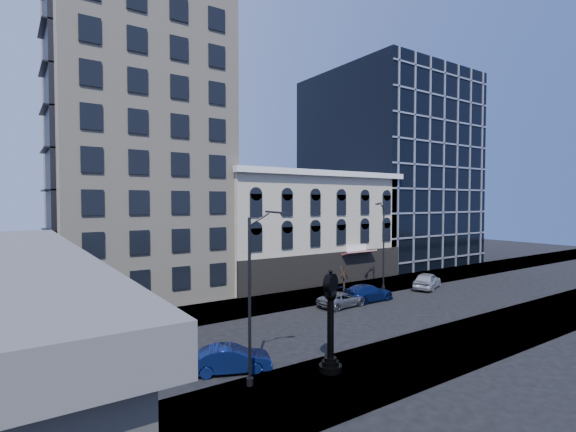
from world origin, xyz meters
TOP-DOWN VIEW (x-y plane):
  - ground at (0.00, 0.00)m, footprint 160.00×160.00m
  - sidewalk_far at (0.00, 8.00)m, footprint 160.00×6.00m
  - sidewalk_near at (0.00, -8.00)m, footprint 160.00×6.00m
  - cream_tower at (-6.11, 18.88)m, footprint 15.90×15.40m
  - victorian_row at (12.00, 15.89)m, footprint 22.60×11.19m
  - glass_office at (32.00, 20.91)m, footprint 20.00×20.15m
  - street_clock at (-2.65, -6.88)m, footprint 1.23×1.23m
  - street_lamp_near at (-6.43, -6.15)m, footprint 2.23×0.76m
  - street_lamp_far at (14.61, 5.74)m, footprint 2.23×1.14m
  - bare_tree_near at (-15.18, -7.72)m, footprint 3.69×3.69m
  - bare_tree_far at (10.37, 6.60)m, footprint 1.91×1.91m
  - warning_sign at (-16.62, -6.20)m, footprint 0.67×0.19m
  - car_near_a at (-15.71, -3.31)m, footprint 4.42×1.82m
  - car_near_b at (-6.98, -3.76)m, footprint 4.58×3.03m
  - car_far_a at (7.29, 3.41)m, footprint 4.77×2.47m
  - car_far_b at (10.51, 3.58)m, footprint 5.47×2.32m
  - car_far_c at (19.72, 4.05)m, footprint 5.44×3.89m

SIDE VIEW (x-z plane):
  - ground at x=0.00m, z-range 0.00..0.00m
  - sidewalk_far at x=0.00m, z-range 0.00..0.12m
  - sidewalk_near at x=0.00m, z-range 0.00..0.12m
  - car_far_a at x=7.29m, z-range 0.00..1.29m
  - car_near_b at x=-6.98m, z-range 0.00..1.43m
  - car_near_a at x=-15.71m, z-range 0.00..1.50m
  - car_far_b at x=10.51m, z-range 0.00..1.57m
  - car_far_c at x=19.72m, z-range 0.00..1.72m
  - warning_sign at x=-16.62m, z-range 0.51..2.59m
  - street_clock at x=-2.65m, z-range -0.14..5.30m
  - bare_tree_far at x=10.37m, z-range 0.94..4.23m
  - bare_tree_near at x=-15.18m, z-range 1.74..8.07m
  - victorian_row at x=12.00m, z-range -0.25..12.25m
  - street_lamp_near at x=-6.43m, z-range 2.35..11.11m
  - street_lamp_far at x=14.61m, z-range 2.45..11.58m
  - glass_office at x=32.00m, z-range 0.00..28.00m
  - cream_tower at x=-6.11m, z-range -1.93..40.57m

